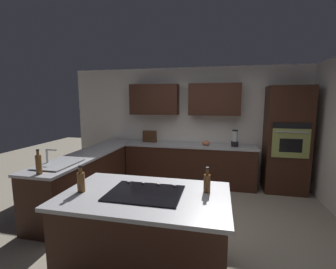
% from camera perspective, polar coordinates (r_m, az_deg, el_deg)
% --- Properties ---
extents(ground_plane, '(14.00, 14.00, 0.00)m').
position_cam_1_polar(ground_plane, '(3.82, 3.37, -20.72)').
color(ground_plane, '#9E937F').
extents(wall_back, '(6.00, 0.44, 2.60)m').
position_cam_1_polar(wall_back, '(5.40, 6.26, 3.88)').
color(wall_back, white).
rests_on(wall_back, ground).
extents(lower_cabinets_back, '(2.80, 0.60, 0.86)m').
position_cam_1_polar(lower_cabinets_back, '(5.26, 5.34, -7.45)').
color(lower_cabinets_back, '#381E14').
rests_on(lower_cabinets_back, ground).
extents(countertop_back, '(2.84, 0.64, 0.04)m').
position_cam_1_polar(countertop_back, '(5.15, 5.40, -2.63)').
color(countertop_back, '#B2B2B7').
rests_on(countertop_back, lower_cabinets_back).
extents(lower_cabinets_side, '(0.60, 2.90, 0.86)m').
position_cam_1_polar(lower_cabinets_side, '(4.73, -18.10, -9.66)').
color(lower_cabinets_side, '#381E14').
rests_on(lower_cabinets_side, ground).
extents(countertop_side, '(0.64, 2.94, 0.04)m').
position_cam_1_polar(countertop_side, '(4.61, -18.35, -4.32)').
color(countertop_side, '#B2B2B7').
rests_on(countertop_side, lower_cabinets_side).
extents(island_base, '(1.65, 0.98, 0.86)m').
position_cam_1_polar(island_base, '(2.71, -5.50, -23.45)').
color(island_base, '#381E14').
rests_on(island_base, ground).
extents(island_top, '(1.73, 1.06, 0.04)m').
position_cam_1_polar(island_top, '(2.50, -5.65, -14.65)').
color(island_top, '#B2B2B7').
rests_on(island_top, island_base).
extents(wall_oven, '(0.80, 0.66, 2.14)m').
position_cam_1_polar(wall_oven, '(5.25, 27.05, -1.18)').
color(wall_oven, '#381E14').
rests_on(wall_oven, ground).
extents(sink_unit, '(0.46, 0.70, 0.23)m').
position_cam_1_polar(sink_unit, '(3.89, -25.29, -6.44)').
color(sink_unit, '#515456').
rests_on(sink_unit, countertop_side).
extents(cooktop, '(0.76, 0.56, 0.03)m').
position_cam_1_polar(cooktop, '(2.50, -5.62, -14.02)').
color(cooktop, black).
rests_on(cooktop, island_top).
extents(blender, '(0.15, 0.15, 0.35)m').
position_cam_1_polar(blender, '(5.07, 16.11, -1.14)').
color(blender, black).
rests_on(blender, countertop_back).
extents(mixing_bowl, '(0.18, 0.18, 0.10)m').
position_cam_1_polar(mixing_bowl, '(5.08, 9.29, -2.07)').
color(mixing_bowl, '#CC724C').
rests_on(mixing_bowl, countertop_back).
extents(spice_rack, '(0.32, 0.11, 0.26)m').
position_cam_1_polar(spice_rack, '(5.40, -4.52, -0.48)').
color(spice_rack, '#472B19').
rests_on(spice_rack, countertop_back).
extents(dish_soap_bottle, '(0.07, 0.07, 0.33)m').
position_cam_1_polar(dish_soap_bottle, '(3.49, -29.19, -6.34)').
color(dish_soap_bottle, brown).
rests_on(dish_soap_bottle, countertop_side).
extents(oil_bottle, '(0.08, 0.08, 0.29)m').
position_cam_1_polar(oil_bottle, '(2.65, -20.59, -10.71)').
color(oil_bottle, brown).
rests_on(oil_bottle, island_top).
extents(second_bottle, '(0.07, 0.07, 0.27)m').
position_cam_1_polar(second_bottle, '(2.52, 9.57, -11.52)').
color(second_bottle, brown).
rests_on(second_bottle, island_top).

